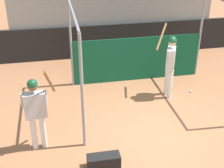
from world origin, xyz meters
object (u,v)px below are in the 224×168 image
Objects in this scene: player_batter at (170,61)px; equipment_bag at (104,161)px; player_waiting at (36,108)px; baseball at (191,91)px.

equipment_bag is at bearing 163.58° from player_batter.
player_batter is at bearing 47.89° from equipment_bag.
baseball is at bearing 15.89° from player_waiting.
player_waiting is 27.09× the size of baseball.
equipment_bag is 9.46× the size of baseball.
player_batter is 1.01× the size of player_waiting.
baseball is (4.48, 1.77, -1.02)m from player_waiting.
player_waiting is (-3.70, -1.72, -0.08)m from player_batter.
equipment_bag is at bearing -40.21° from player_waiting.
player_batter is at bearing -176.39° from baseball.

